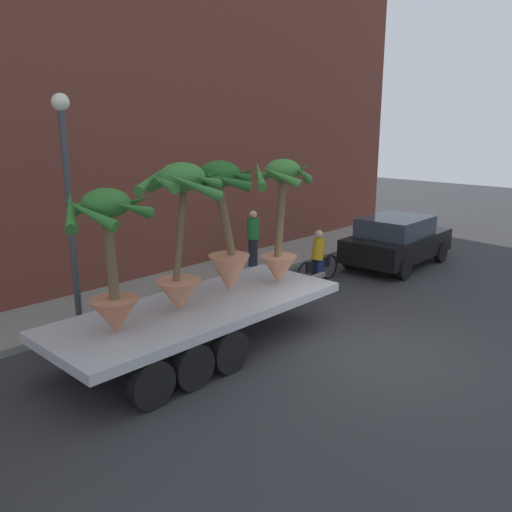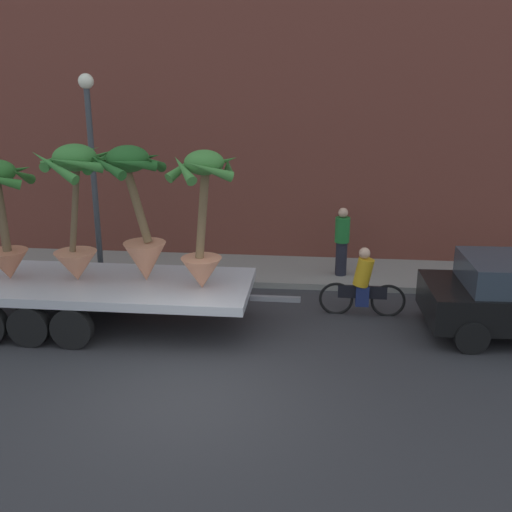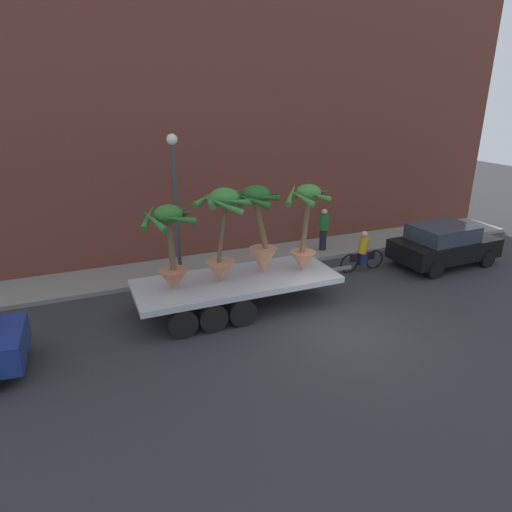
{
  "view_description": "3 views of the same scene",
  "coord_description": "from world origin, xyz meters",
  "px_view_note": "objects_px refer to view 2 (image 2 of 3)",
  "views": [
    {
      "loc": [
        -8.61,
        -4.98,
        4.41
      ],
      "look_at": [
        0.22,
        3.4,
        1.32
      ],
      "focal_mm": 36.98,
      "sensor_mm": 36.0,
      "label": 1
    },
    {
      "loc": [
        1.97,
        -8.69,
        5.13
      ],
      "look_at": [
        0.77,
        2.86,
        1.49
      ],
      "focal_mm": 42.56,
      "sensor_mm": 36.0,
      "label": 2
    },
    {
      "loc": [
        -6.52,
        -9.03,
        6.19
      ],
      "look_at": [
        -1.41,
        3.21,
        1.31
      ],
      "focal_mm": 31.31,
      "sensor_mm": 36.0,
      "label": 3
    }
  ],
  "objects_px": {
    "potted_palm_extra": "(76,205)",
    "cyclist": "(363,285)",
    "flatbed_trailer": "(90,290)",
    "pedestrian_near_gate": "(342,240)",
    "potted_palm_middle": "(2,216)",
    "street_lamp": "(91,150)",
    "potted_palm_front": "(136,212)",
    "potted_palm_rear": "(203,217)"
  },
  "relations": [
    {
      "from": "potted_palm_middle",
      "to": "street_lamp",
      "type": "height_order",
      "value": "street_lamp"
    },
    {
      "from": "potted_palm_front",
      "to": "pedestrian_near_gate",
      "type": "relative_size",
      "value": 1.59
    },
    {
      "from": "potted_palm_front",
      "to": "cyclist",
      "type": "bearing_deg",
      "value": 12.63
    },
    {
      "from": "cyclist",
      "to": "potted_palm_front",
      "type": "bearing_deg",
      "value": -167.37
    },
    {
      "from": "potted_palm_front",
      "to": "potted_palm_extra",
      "type": "relative_size",
      "value": 0.99
    },
    {
      "from": "potted_palm_middle",
      "to": "cyclist",
      "type": "relative_size",
      "value": 1.32
    },
    {
      "from": "potted_palm_front",
      "to": "street_lamp",
      "type": "relative_size",
      "value": 0.56
    },
    {
      "from": "potted_palm_front",
      "to": "pedestrian_near_gate",
      "type": "xyz_separation_m",
      "value": [
        4.15,
        3.19,
        -1.37
      ]
    },
    {
      "from": "potted_palm_middle",
      "to": "pedestrian_near_gate",
      "type": "bearing_deg",
      "value": 26.15
    },
    {
      "from": "potted_palm_extra",
      "to": "flatbed_trailer",
      "type": "bearing_deg",
      "value": -2.43
    },
    {
      "from": "potted_palm_rear",
      "to": "potted_palm_front",
      "type": "bearing_deg",
      "value": 167.91
    },
    {
      "from": "potted_palm_rear",
      "to": "cyclist",
      "type": "relative_size",
      "value": 1.46
    },
    {
      "from": "flatbed_trailer",
      "to": "potted_palm_extra",
      "type": "height_order",
      "value": "potted_palm_extra"
    },
    {
      "from": "potted_palm_extra",
      "to": "cyclist",
      "type": "height_order",
      "value": "potted_palm_extra"
    },
    {
      "from": "potted_palm_rear",
      "to": "cyclist",
      "type": "distance_m",
      "value": 3.84
    },
    {
      "from": "potted_palm_rear",
      "to": "potted_palm_middle",
      "type": "height_order",
      "value": "potted_palm_rear"
    },
    {
      "from": "potted_palm_front",
      "to": "potted_palm_middle",
      "type": "bearing_deg",
      "value": -176.27
    },
    {
      "from": "potted_palm_extra",
      "to": "pedestrian_near_gate",
      "type": "height_order",
      "value": "potted_palm_extra"
    },
    {
      "from": "flatbed_trailer",
      "to": "street_lamp",
      "type": "bearing_deg",
      "value": 106.1
    },
    {
      "from": "street_lamp",
      "to": "pedestrian_near_gate",
      "type": "bearing_deg",
      "value": 4.54
    },
    {
      "from": "cyclist",
      "to": "potted_palm_extra",
      "type": "bearing_deg",
      "value": -168.91
    },
    {
      "from": "potted_palm_extra",
      "to": "potted_palm_rear",
      "type": "bearing_deg",
      "value": -4.28
    },
    {
      "from": "potted_palm_front",
      "to": "street_lamp",
      "type": "distance_m",
      "value": 3.38
    },
    {
      "from": "potted_palm_rear",
      "to": "potted_palm_extra",
      "type": "bearing_deg",
      "value": 175.72
    },
    {
      "from": "potted_palm_middle",
      "to": "street_lamp",
      "type": "distance_m",
      "value": 3.15
    },
    {
      "from": "pedestrian_near_gate",
      "to": "street_lamp",
      "type": "bearing_deg",
      "value": -175.46
    },
    {
      "from": "potted_palm_extra",
      "to": "pedestrian_near_gate",
      "type": "relative_size",
      "value": 1.61
    },
    {
      "from": "potted_palm_extra",
      "to": "cyclist",
      "type": "relative_size",
      "value": 1.49
    },
    {
      "from": "potted_palm_rear",
      "to": "potted_palm_middle",
      "type": "relative_size",
      "value": 1.11
    },
    {
      "from": "cyclist",
      "to": "potted_palm_rear",
      "type": "bearing_deg",
      "value": -157.44
    },
    {
      "from": "cyclist",
      "to": "street_lamp",
      "type": "height_order",
      "value": "street_lamp"
    },
    {
      "from": "flatbed_trailer",
      "to": "potted_palm_front",
      "type": "xyz_separation_m",
      "value": [
        1.04,
        0.11,
        1.65
      ]
    },
    {
      "from": "cyclist",
      "to": "flatbed_trailer",
      "type": "bearing_deg",
      "value": -168.58
    },
    {
      "from": "flatbed_trailer",
      "to": "potted_palm_extra",
      "type": "distance_m",
      "value": 1.78
    },
    {
      "from": "potted_palm_extra",
      "to": "street_lamp",
      "type": "relative_size",
      "value": 0.57
    },
    {
      "from": "flatbed_trailer",
      "to": "pedestrian_near_gate",
      "type": "height_order",
      "value": "pedestrian_near_gate"
    },
    {
      "from": "potted_palm_rear",
      "to": "pedestrian_near_gate",
      "type": "distance_m",
      "value": 4.65
    },
    {
      "from": "pedestrian_near_gate",
      "to": "street_lamp",
      "type": "height_order",
      "value": "street_lamp"
    },
    {
      "from": "potted_palm_rear",
      "to": "street_lamp",
      "type": "xyz_separation_m",
      "value": [
        -3.23,
        3.01,
        0.83
      ]
    },
    {
      "from": "flatbed_trailer",
      "to": "potted_palm_extra",
      "type": "relative_size",
      "value": 2.57
    },
    {
      "from": "potted_palm_extra",
      "to": "street_lamp",
      "type": "height_order",
      "value": "street_lamp"
    },
    {
      "from": "potted_palm_front",
      "to": "potted_palm_rear",
      "type": "bearing_deg",
      "value": -12.09
    }
  ]
}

